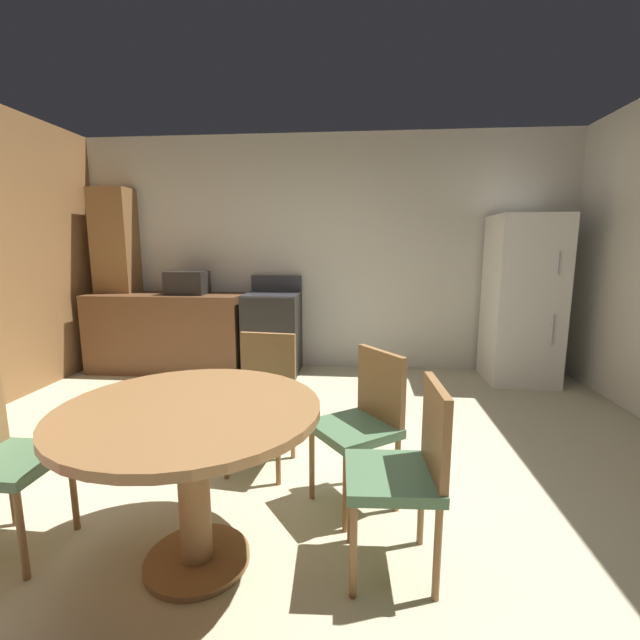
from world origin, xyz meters
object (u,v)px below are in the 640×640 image
object	(u,v)px
dining_table	(191,441)
chair_northeast	(364,418)
refrigerator	(522,300)
chair_east	(407,466)
microwave	(187,283)
oven_range	(273,333)
chair_north	(263,392)

from	to	relation	value
dining_table	chair_northeast	distance (m)	0.95
refrigerator	chair_east	size ratio (longest dim) A/B	2.02
dining_table	microwave	bearing A→B (deg)	112.08
refrigerator	chair_east	xyz separation A→B (m)	(-1.50, -2.92, -0.38)
microwave	oven_range	bearing A→B (deg)	0.21
refrigerator	dining_table	distance (m)	3.85
chair_north	chair_northeast	distance (m)	0.76
dining_table	chair_north	world-z (taller)	chair_north
dining_table	chair_east	bearing A→B (deg)	2.84
dining_table	chair_north	xyz separation A→B (m)	(0.11, 0.94, -0.10)
refrigerator	chair_northeast	size ratio (longest dim) A/B	2.02
dining_table	chair_northeast	bearing A→B (deg)	36.35
oven_range	microwave	xyz separation A→B (m)	(-0.98, -0.00, 0.56)
chair_north	chair_northeast	size ratio (longest dim) A/B	1.00
chair_north	chair_east	xyz separation A→B (m)	(0.84, -0.89, 0.00)
oven_range	chair_east	bearing A→B (deg)	-68.16
oven_range	microwave	world-z (taller)	microwave
oven_range	chair_north	world-z (taller)	oven_range
microwave	chair_northeast	world-z (taller)	microwave
microwave	chair_northeast	distance (m)	3.20
chair_north	chair_northeast	bearing A→B (deg)	66.45
chair_northeast	chair_east	size ratio (longest dim) A/B	1.00
oven_range	refrigerator	bearing A→B (deg)	-1.14
chair_northeast	microwave	bearing A→B (deg)	-87.39
chair_north	chair_east	world-z (taller)	same
oven_range	chair_east	distance (m)	3.20
dining_table	chair_east	distance (m)	0.95
oven_range	chair_north	distance (m)	2.11
chair_east	refrigerator	bearing A→B (deg)	-120.03
oven_range	chair_northeast	distance (m)	2.66
refrigerator	oven_range	bearing A→B (deg)	178.86
refrigerator	dining_table	bearing A→B (deg)	-129.49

